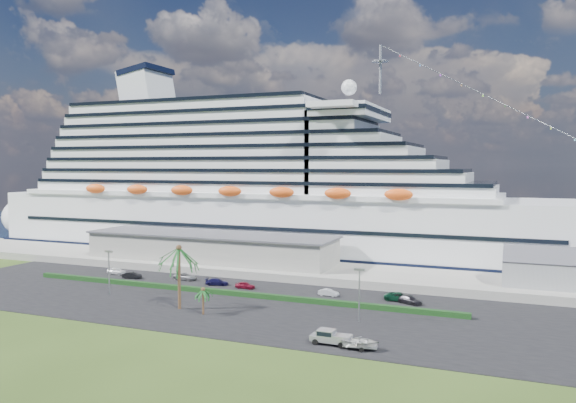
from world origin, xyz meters
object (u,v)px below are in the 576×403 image
at_px(parked_car_3, 217,282).
at_px(pickup_truck, 331,337).
at_px(boat_trailer, 360,342).
at_px(cruise_ship, 265,193).

xyz_separation_m(parked_car_3, pickup_truck, (32.75, -27.07, 0.42)).
bearing_deg(parked_car_3, boat_trailer, -137.79).
bearing_deg(cruise_ship, boat_trailer, -56.78).
distance_m(pickup_truck, boat_trailer, 4.33).
bearing_deg(pickup_truck, parked_car_3, 140.42).
bearing_deg(boat_trailer, parked_car_3, 143.18).
height_order(cruise_ship, pickup_truck, cruise_ship).
bearing_deg(cruise_ship, parked_car_3, -78.83).
distance_m(cruise_ship, boat_trailer, 83.92).
distance_m(parked_car_3, boat_trailer, 46.26).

